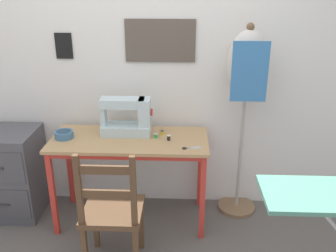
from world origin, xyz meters
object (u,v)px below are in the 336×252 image
fabric_bowl (64,134)px  thread_spool_near_machine (156,136)px  thread_spool_far_edge (169,138)px  wooden_chair (112,213)px  sewing_machine (129,118)px  dress_form (247,78)px  thread_spool_mid_table (162,133)px  scissors (189,148)px  filing_cabinet (13,173)px

fabric_bowl → thread_spool_near_machine: 0.72m
thread_spool_far_edge → wooden_chair: wooden_chair is taller
thread_spool_far_edge → wooden_chair: bearing=-124.1°
sewing_machine → fabric_bowl: (-0.50, -0.10, -0.11)m
wooden_chair → dress_form: dress_form is taller
thread_spool_far_edge → thread_spool_mid_table: bearing=117.9°
sewing_machine → scissors: 0.55m
sewing_machine → scissors: sewing_machine is taller
fabric_bowl → wooden_chair: (0.46, -0.55, -0.33)m
thread_spool_mid_table → thread_spool_near_machine: bearing=-128.2°
dress_form → sewing_machine: bearing=-174.3°
thread_spool_mid_table → wooden_chair: 0.77m
thread_spool_near_machine → filing_cabinet: (-1.22, 0.05, -0.38)m
fabric_bowl → dress_form: (1.41, 0.19, 0.42)m
filing_cabinet → fabric_bowl: bearing=-8.6°
sewing_machine → dress_form: dress_form is taller
sewing_machine → dress_form: bearing=5.7°
scissors → filing_cabinet: filing_cabinet is taller
fabric_bowl → filing_cabinet: fabric_bowl is taller
scissors → thread_spool_near_machine: bearing=145.0°
sewing_machine → fabric_bowl: bearing=-168.8°
scissors → filing_cabinet: 1.53m
sewing_machine → thread_spool_near_machine: (0.22, -0.07, -0.12)m
sewing_machine → fabric_bowl: 0.52m
fabric_bowl → thread_spool_near_machine: size_ratio=3.80×
wooden_chair → filing_cabinet: wooden_chair is taller
thread_spool_near_machine → sewing_machine: bearing=161.1°
fabric_bowl → thread_spool_far_edge: size_ratio=3.26×
sewing_machine → thread_spool_mid_table: sewing_machine is taller
fabric_bowl → thread_spool_far_edge: (0.82, -0.02, -0.01)m
thread_spool_near_machine → thread_spool_far_edge: bearing=-24.1°
thread_spool_far_edge → wooden_chair: (-0.36, -0.53, -0.32)m
scissors → filing_cabinet: (-1.47, 0.23, -0.37)m
thread_spool_mid_table → thread_spool_far_edge: size_ratio=0.83×
thread_spool_far_edge → fabric_bowl: bearing=178.5°
sewing_machine → thread_spool_far_edge: size_ratio=9.07×
thread_spool_near_machine → thread_spool_mid_table: bearing=51.8°
thread_spool_near_machine → filing_cabinet: thread_spool_near_machine is taller
scissors → thread_spool_far_edge: bearing=139.0°
thread_spool_near_machine → wooden_chair: size_ratio=0.04×
dress_form → thread_spool_far_edge: bearing=-160.3°
fabric_bowl → thread_spool_near_machine: fabric_bowl is taller
wooden_chair → dress_form: 1.42m
thread_spool_far_edge → dress_form: dress_form is taller
scissors → thread_spool_near_machine: (-0.25, 0.18, 0.02)m
thread_spool_near_machine → wooden_chair: bearing=-113.9°
thread_spool_far_edge → wooden_chair: 0.72m
thread_spool_mid_table → dress_form: dress_form is taller
thread_spool_far_edge → thread_spool_near_machine: bearing=155.9°
fabric_bowl → scissors: bearing=-9.0°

